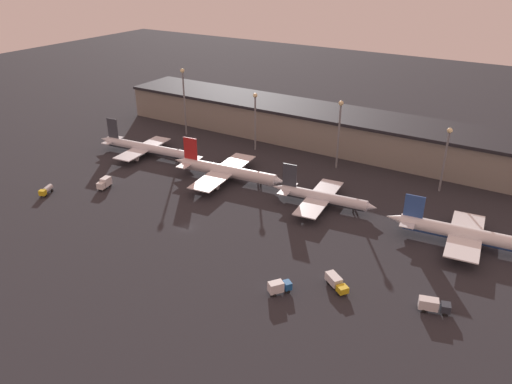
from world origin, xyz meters
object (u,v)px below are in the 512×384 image
at_px(service_vehicle_2, 46,190).
at_px(airplane_3, 471,236).
at_px(service_vehicle_0, 336,282).
at_px(service_vehicle_3, 105,183).
at_px(airplane_2, 322,197).
at_px(service_vehicle_4, 279,287).
at_px(airplane_1, 227,171).
at_px(airplane_0, 146,148).
at_px(service_vehicle_1, 433,305).

bearing_deg(service_vehicle_2, airplane_3, 85.96).
bearing_deg(airplane_3, service_vehicle_0, -129.17).
xyz_separation_m(service_vehicle_2, service_vehicle_3, (13.16, 13.79, 0.46)).
xyz_separation_m(airplane_2, service_vehicle_3, (-69.48, -27.22, -1.09)).
bearing_deg(service_vehicle_2, airplane_2, 94.81).
xyz_separation_m(service_vehicle_3, service_vehicle_4, (80.00, -19.44, -0.16)).
bearing_deg(airplane_1, service_vehicle_3, -145.34).
xyz_separation_m(airplane_0, service_vehicle_4, (88.86, -49.66, -1.33)).
relative_size(service_vehicle_0, service_vehicle_1, 1.02).
bearing_deg(service_vehicle_1, service_vehicle_4, -175.62).
relative_size(service_vehicle_2, service_vehicle_3, 1.04).
distance_m(service_vehicle_1, service_vehicle_3, 113.31).
xyz_separation_m(airplane_3, service_vehicle_1, (-1.76, -33.56, -1.70)).
distance_m(airplane_1, service_vehicle_1, 88.04).
relative_size(airplane_3, service_vehicle_3, 7.95).
bearing_deg(service_vehicle_1, service_vehicle_0, 172.21).
height_order(airplane_0, service_vehicle_1, airplane_0).
relative_size(airplane_0, service_vehicle_3, 7.76).
distance_m(airplane_2, service_vehicle_3, 74.63).
bearing_deg(airplane_2, service_vehicle_3, -164.67).
height_order(service_vehicle_2, service_vehicle_3, service_vehicle_3).
height_order(airplane_0, service_vehicle_0, airplane_0).
height_order(airplane_2, service_vehicle_3, airplane_2).
xyz_separation_m(airplane_0, service_vehicle_1, (121.95, -37.09, -1.34)).
distance_m(airplane_0, airplane_2, 78.39).
bearing_deg(service_vehicle_0, airplane_1, -177.70).
bearing_deg(airplane_3, service_vehicle_3, -172.99).
relative_size(airplane_2, service_vehicle_3, 5.88).
xyz_separation_m(airplane_0, airplane_1, (41.00, -2.55, 0.33)).
relative_size(service_vehicle_2, service_vehicle_4, 1.07).
height_order(airplane_3, service_vehicle_0, airplane_3).
distance_m(service_vehicle_1, service_vehicle_4, 35.40).
height_order(service_vehicle_0, service_vehicle_2, service_vehicle_0).
relative_size(service_vehicle_1, service_vehicle_3, 1.23).
distance_m(service_vehicle_0, service_vehicle_2, 103.99).
distance_m(airplane_1, airplane_2, 37.34).
height_order(airplane_2, service_vehicle_2, airplane_2).
height_order(airplane_2, service_vehicle_1, airplane_2).
bearing_deg(airplane_3, service_vehicle_2, -168.52).
height_order(service_vehicle_2, service_vehicle_4, service_vehicle_4).
height_order(service_vehicle_0, service_vehicle_3, service_vehicle_3).
height_order(service_vehicle_0, service_vehicle_1, service_vehicle_1).
bearing_deg(airplane_0, airplane_3, -7.70).
distance_m(airplane_1, service_vehicle_4, 67.17).
height_order(airplane_2, service_vehicle_0, airplane_2).
xyz_separation_m(airplane_1, service_vehicle_0, (58.62, -37.93, -1.85)).
distance_m(airplane_2, airplane_3, 45.38).
distance_m(airplane_2, service_vehicle_0, 43.13).
relative_size(airplane_3, service_vehicle_0, 6.34).
xyz_separation_m(service_vehicle_0, service_vehicle_4, (-10.76, -9.18, 0.19)).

